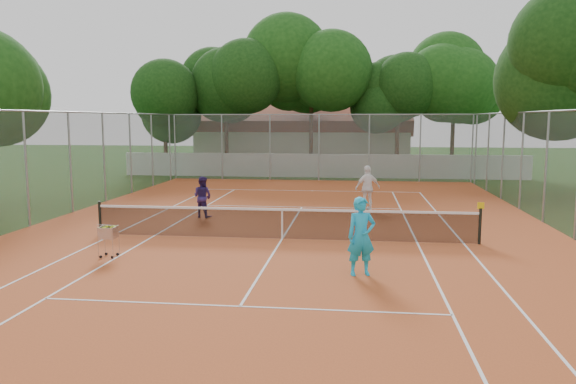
# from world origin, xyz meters

# --- Properties ---
(ground) EXTENTS (120.00, 120.00, 0.00)m
(ground) POSITION_xyz_m (0.00, 0.00, 0.00)
(ground) COLOR #17390F
(ground) RESTS_ON ground
(court_pad) EXTENTS (18.00, 34.00, 0.02)m
(court_pad) POSITION_xyz_m (0.00, 0.00, 0.01)
(court_pad) COLOR #B24E22
(court_pad) RESTS_ON ground
(court_lines) EXTENTS (10.98, 23.78, 0.01)m
(court_lines) POSITION_xyz_m (0.00, 0.00, 0.02)
(court_lines) COLOR white
(court_lines) RESTS_ON court_pad
(tennis_net) EXTENTS (11.88, 0.10, 0.98)m
(tennis_net) POSITION_xyz_m (0.00, 0.00, 0.51)
(tennis_net) COLOR black
(tennis_net) RESTS_ON court_pad
(perimeter_fence) EXTENTS (18.00, 34.00, 4.00)m
(perimeter_fence) POSITION_xyz_m (0.00, 0.00, 2.00)
(perimeter_fence) COLOR slate
(perimeter_fence) RESTS_ON ground
(boundary_wall) EXTENTS (26.00, 0.30, 1.50)m
(boundary_wall) POSITION_xyz_m (0.00, 19.00, 0.75)
(boundary_wall) COLOR silver
(boundary_wall) RESTS_ON ground
(clubhouse) EXTENTS (16.40, 9.00, 4.40)m
(clubhouse) POSITION_xyz_m (-2.00, 29.00, 2.20)
(clubhouse) COLOR beige
(clubhouse) RESTS_ON ground
(tropical_trees) EXTENTS (29.00, 19.00, 10.00)m
(tropical_trees) POSITION_xyz_m (0.00, 22.00, 5.00)
(tropical_trees) COLOR black
(tropical_trees) RESTS_ON ground
(player_near) EXTENTS (0.78, 0.63, 1.88)m
(player_near) POSITION_xyz_m (2.40, -3.80, 0.96)
(player_near) COLOR #1AAEE1
(player_near) RESTS_ON court_pad
(player_far_left) EXTENTS (0.91, 0.81, 1.56)m
(player_far_left) POSITION_xyz_m (-3.51, 3.52, 0.80)
(player_far_left) COLOR #291C54
(player_far_left) RESTS_ON court_pad
(player_far_right) EXTENTS (1.16, 0.85, 1.83)m
(player_far_right) POSITION_xyz_m (2.73, 5.97, 0.94)
(player_far_right) COLOR white
(player_far_right) RESTS_ON court_pad
(ball_hopper) EXTENTS (0.56, 0.56, 0.92)m
(ball_hopper) POSITION_xyz_m (-4.33, -2.88, 0.48)
(ball_hopper) COLOR silver
(ball_hopper) RESTS_ON court_pad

